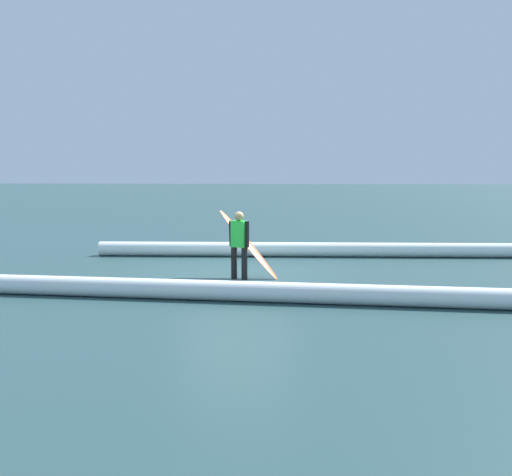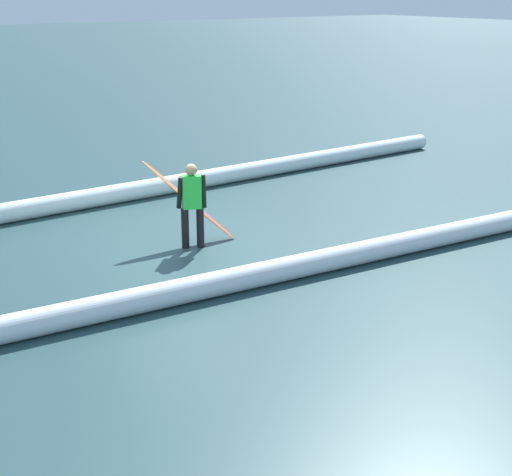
% 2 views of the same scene
% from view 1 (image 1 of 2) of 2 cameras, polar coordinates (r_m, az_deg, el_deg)
% --- Properties ---
extents(ground_plane, '(178.04, 178.04, 0.00)m').
position_cam_1_polar(ground_plane, '(14.20, -1.92, -3.61)').
color(ground_plane, '#274447').
extents(surfer, '(0.49, 0.34, 1.57)m').
position_cam_1_polar(surfer, '(13.56, -1.65, -0.32)').
color(surfer, black).
rests_on(surfer, ground_plane).
extents(surfboard, '(1.62, 1.11, 1.58)m').
position_cam_1_polar(surfboard, '(13.95, -0.79, -0.58)').
color(surfboard, '#E55926').
rests_on(surfboard, ground_plane).
extents(wave_crest_foreground, '(14.66, 1.15, 0.42)m').
position_cam_1_polar(wave_crest_foreground, '(17.31, 9.00, -1.13)').
color(wave_crest_foreground, white).
rests_on(wave_crest_foreground, ground_plane).
extents(wave_crest_midground, '(17.27, 1.39, 0.39)m').
position_cam_1_polar(wave_crest_midground, '(11.28, 3.07, -5.30)').
color(wave_crest_midground, white).
rests_on(wave_crest_midground, ground_plane).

